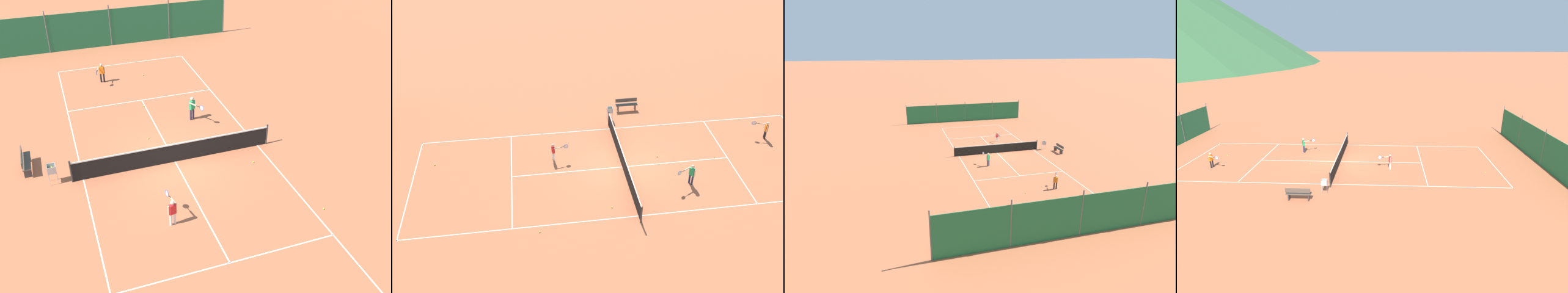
% 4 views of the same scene
% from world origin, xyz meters
% --- Properties ---
extents(ground_plane, '(600.00, 600.00, 0.00)m').
position_xyz_m(ground_plane, '(0.00, 0.00, 0.00)').
color(ground_plane, '#B7603D').
extents(court_line_markings, '(8.25, 23.85, 0.01)m').
position_xyz_m(court_line_markings, '(0.00, 0.00, 0.00)').
color(court_line_markings, white).
rests_on(court_line_markings, ground).
extents(tennis_net, '(9.18, 0.08, 1.06)m').
position_xyz_m(tennis_net, '(0.00, 0.00, 0.50)').
color(tennis_net, '#2D2D2D').
rests_on(tennis_net, ground).
extents(windscreen_fence_near, '(17.28, 0.08, 2.90)m').
position_xyz_m(windscreen_fence_near, '(-0.00, -15.50, 1.31)').
color(windscreen_fence_near, '#236B42').
rests_on(windscreen_fence_near, ground).
extents(player_far_baseline, '(0.38, 1.00, 1.13)m').
position_xyz_m(player_far_baseline, '(-1.28, -3.85, 0.67)').
color(player_far_baseline, white).
rests_on(player_far_baseline, ground).
extents(player_near_baseline, '(0.63, 0.94, 1.19)m').
position_xyz_m(player_near_baseline, '(-1.69, 9.47, 0.70)').
color(player_near_baseline, black).
rests_on(player_near_baseline, ground).
extents(player_near_service, '(0.51, 1.08, 1.28)m').
position_xyz_m(player_near_service, '(2.00, 3.39, 0.75)').
color(player_near_service, '#23284C').
rests_on(player_near_service, ground).
extents(tennis_ball_alley_left, '(0.07, 0.07, 0.07)m').
position_xyz_m(tennis_ball_alley_left, '(0.86, 9.63, 0.03)').
color(tennis_ball_alley_left, '#CCE033').
rests_on(tennis_ball_alley_left, ground).
extents(tennis_ball_by_net_left, '(0.07, 0.07, 0.07)m').
position_xyz_m(tennis_ball_by_net_left, '(4.54, -5.06, 0.03)').
color(tennis_ball_by_net_left, '#CCE033').
rests_on(tennis_ball_by_net_left, ground).
extents(tennis_ball_service_box, '(0.07, 0.07, 0.07)m').
position_xyz_m(tennis_ball_service_box, '(3.30, -1.24, 0.03)').
color(tennis_ball_service_box, '#CCE033').
rests_on(tennis_ball_service_box, ground).
extents(tennis_ball_alley_right, '(0.07, 0.07, 0.07)m').
position_xyz_m(tennis_ball_alley_right, '(-1.70, -10.84, 0.03)').
color(tennis_ball_alley_right, '#CCE033').
rests_on(tennis_ball_alley_right, ground).
extents(tennis_ball_by_net_right, '(0.07, 0.07, 0.07)m').
position_xyz_m(tennis_ball_by_net_right, '(-0.67, 2.27, 0.03)').
color(tennis_ball_by_net_right, '#CCE033').
rests_on(tennis_ball_by_net_right, ground).
extents(tennis_ball_near_corner, '(0.07, 0.07, 0.07)m').
position_xyz_m(tennis_ball_near_corner, '(-0.09, 5.62, 0.03)').
color(tennis_ball_near_corner, '#CCE033').
rests_on(tennis_ball_near_corner, ground).
extents(ball_hopper, '(0.36, 0.36, 0.89)m').
position_xyz_m(ball_hopper, '(-5.30, 0.21, 0.66)').
color(ball_hopper, '#B7B7BC').
rests_on(ball_hopper, ground).
extents(courtside_bench, '(0.36, 1.50, 0.84)m').
position_xyz_m(courtside_bench, '(-6.34, 1.57, 0.45)').
color(courtside_bench, '#51473D').
rests_on(courtside_bench, ground).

